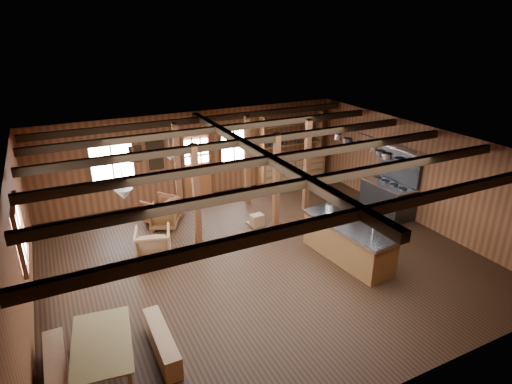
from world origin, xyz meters
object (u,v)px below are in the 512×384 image
kitchen_island (348,241)px  armchair_c (153,244)px  armchair_a (161,210)px  commercial_range (390,193)px  armchair_b (164,216)px  dining_table (106,356)px

kitchen_island → armchair_c: kitchen_island is taller
armchair_a → commercial_range: bearing=123.2°
armchair_b → commercial_range: bearing=-173.8°
dining_table → armchair_a: size_ratio=2.01×
commercial_range → armchair_a: 6.72m
armchair_a → dining_table: bearing=30.4°
commercial_range → dining_table: commercial_range is taller
dining_table → armchair_a: armchair_a is taller
armchair_a → kitchen_island: bearing=95.7°
dining_table → armchair_b: bearing=-17.9°
dining_table → armchair_c: bearing=-18.6°
dining_table → armchair_c: size_ratio=1.98×
kitchen_island → dining_table: (-5.80, -1.11, -0.18)m
commercial_range → armchair_c: size_ratio=2.42×
commercial_range → armchair_a: bearing=158.8°
kitchen_island → armchair_c: 4.72m
armchair_c → armchair_a: bearing=-94.7°
armchair_c → commercial_range: bearing=-169.1°
armchair_b → armchair_a: bearing=-65.8°
commercial_range → dining_table: bearing=-162.5°
kitchen_island → commercial_range: 3.17m
commercial_range → armchair_c: commercial_range is taller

